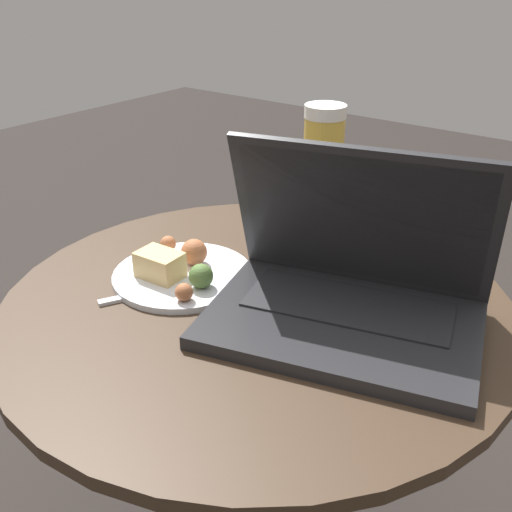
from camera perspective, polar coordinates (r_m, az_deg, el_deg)
table at (r=0.90m, az=0.07°, el=-11.91°), size 0.69×0.69×0.54m
laptop at (r=0.76m, az=8.79°, el=-3.05°), size 0.38×0.30×0.23m
beer_glass at (r=0.96m, az=6.33°, el=7.81°), size 0.06×0.06×0.22m
snack_plate at (r=0.87m, az=-7.17°, el=-1.39°), size 0.20×0.20×0.05m
fork at (r=0.85m, az=-7.47°, el=-2.89°), size 0.11×0.18×0.00m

